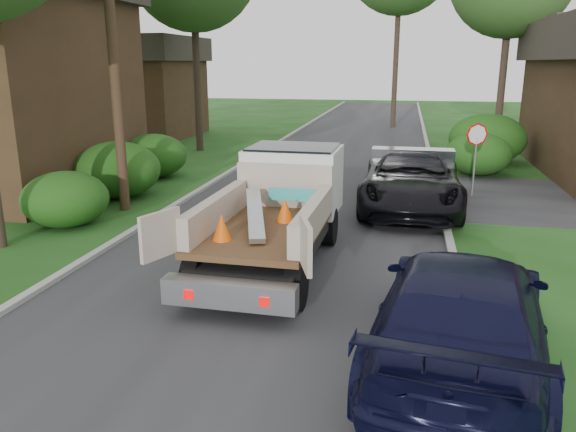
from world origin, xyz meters
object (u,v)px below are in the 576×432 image
(stop_sign, at_px, (476,144))
(utility_pole, at_px, (112,34))
(navy_suv, at_px, (461,311))
(flatbed_truck, at_px, (283,200))
(house_left_far, at_px, (134,86))
(black_pickup, at_px, (411,180))

(stop_sign, height_order, utility_pole, utility_pole)
(utility_pole, height_order, navy_suv, utility_pole)
(stop_sign, distance_m, flatbed_truck, 8.66)
(house_left_far, height_order, navy_suv, house_left_far)
(stop_sign, bearing_deg, navy_suv, -96.94)
(black_pickup, xyz_separation_m, navy_suv, (0.66, -9.42, -0.03))
(black_pickup, bearing_deg, utility_pole, -166.75)
(stop_sign, xyz_separation_m, utility_pole, (-10.68, -4.02, 3.40))
(house_left_far, relative_size, black_pickup, 1.19)
(house_left_far, xyz_separation_m, navy_suv, (17.30, -24.50, -2.20))
(house_left_far, height_order, black_pickup, house_left_far)
(stop_sign, xyz_separation_m, house_left_far, (-18.70, 13.00, 1.27))
(utility_pole, distance_m, black_pickup, 9.82)
(utility_pole, bearing_deg, black_pickup, 12.67)
(flatbed_truck, xyz_separation_m, navy_suv, (3.65, -4.49, -0.45))
(stop_sign, height_order, flatbed_truck, stop_sign)
(stop_sign, relative_size, black_pickup, 0.39)
(utility_pole, distance_m, house_left_far, 18.93)
(utility_pole, distance_m, flatbed_truck, 7.46)
(flatbed_truck, bearing_deg, black_pickup, 60.00)
(stop_sign, bearing_deg, utility_pole, -159.38)
(flatbed_truck, bearing_deg, navy_suv, -49.62)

